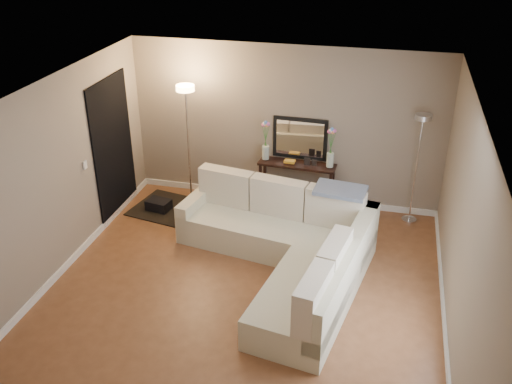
% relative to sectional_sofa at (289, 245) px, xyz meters
% --- Properties ---
extents(floor, '(5.00, 5.50, 0.01)m').
position_rel_sectional_sofa_xyz_m(floor, '(-0.46, -0.78, -0.36)').
color(floor, brown).
rests_on(floor, ground).
extents(ceiling, '(5.00, 5.50, 0.01)m').
position_rel_sectional_sofa_xyz_m(ceiling, '(-0.46, -0.78, 2.25)').
color(ceiling, white).
rests_on(ceiling, ground).
extents(wall_back, '(5.00, 0.02, 2.60)m').
position_rel_sectional_sofa_xyz_m(wall_back, '(-0.46, 1.98, 0.94)').
color(wall_back, gray).
rests_on(wall_back, ground).
extents(wall_front, '(5.00, 0.02, 2.60)m').
position_rel_sectional_sofa_xyz_m(wall_front, '(-0.46, -3.54, 0.94)').
color(wall_front, gray).
rests_on(wall_front, ground).
extents(wall_left, '(0.02, 5.50, 2.60)m').
position_rel_sectional_sofa_xyz_m(wall_left, '(-2.97, -0.78, 0.94)').
color(wall_left, gray).
rests_on(wall_left, ground).
extents(wall_right, '(0.02, 5.50, 2.60)m').
position_rel_sectional_sofa_xyz_m(wall_right, '(2.05, -0.78, 0.94)').
color(wall_right, gray).
rests_on(wall_right, ground).
extents(baseboard_back, '(5.00, 0.03, 0.10)m').
position_rel_sectional_sofa_xyz_m(baseboard_back, '(-0.46, 1.96, -0.31)').
color(baseboard_back, white).
rests_on(baseboard_back, ground).
extents(baseboard_left, '(0.03, 5.50, 0.10)m').
position_rel_sectional_sofa_xyz_m(baseboard_left, '(-2.95, -0.78, -0.31)').
color(baseboard_left, white).
rests_on(baseboard_left, ground).
extents(baseboard_right, '(0.03, 5.50, 0.10)m').
position_rel_sectional_sofa_xyz_m(baseboard_right, '(2.02, -0.78, -0.31)').
color(baseboard_right, white).
rests_on(baseboard_right, ground).
extents(doorway, '(0.02, 1.20, 2.20)m').
position_rel_sectional_sofa_xyz_m(doorway, '(-2.94, 0.92, 0.74)').
color(doorway, black).
rests_on(doorway, ground).
extents(switch_plate, '(0.02, 0.08, 0.12)m').
position_rel_sectional_sofa_xyz_m(switch_plate, '(-2.94, 0.07, 0.84)').
color(switch_plate, white).
rests_on(switch_plate, ground).
extents(sectional_sofa, '(2.87, 3.06, 0.97)m').
position_rel_sectional_sofa_xyz_m(sectional_sofa, '(0.00, 0.00, 0.00)').
color(sectional_sofa, beige).
rests_on(sectional_sofa, floor).
extents(throw_blanket, '(0.74, 0.48, 0.09)m').
position_rel_sectional_sofa_xyz_m(throw_blanket, '(0.59, 0.59, 0.62)').
color(throw_blanket, slate).
rests_on(throw_blanket, sectional_sofa).
extents(console_table, '(1.25, 0.39, 0.76)m').
position_rel_sectional_sofa_xyz_m(console_table, '(-0.29, 1.79, 0.07)').
color(console_table, black).
rests_on(console_table, floor).
extents(leaning_mirror, '(0.88, 0.08, 0.69)m').
position_rel_sectional_sofa_xyz_m(leaning_mirror, '(-0.21, 1.94, 0.77)').
color(leaning_mirror, black).
rests_on(leaning_mirror, console_table).
extents(table_decor, '(0.53, 0.12, 0.12)m').
position_rel_sectional_sofa_xyz_m(table_decor, '(-0.22, 1.75, 0.45)').
color(table_decor, gold).
rests_on(table_decor, console_table).
extents(flower_vase_left, '(0.14, 0.12, 0.65)m').
position_rel_sectional_sofa_xyz_m(flower_vase_left, '(-0.74, 1.81, 0.70)').
color(flower_vase_left, silver).
rests_on(flower_vase_left, console_table).
extents(flower_vase_right, '(0.14, 0.12, 0.65)m').
position_rel_sectional_sofa_xyz_m(flower_vase_right, '(0.31, 1.76, 0.70)').
color(flower_vase_right, silver).
rests_on(flower_vase_right, console_table).
extents(floor_lamp_lit, '(0.33, 0.33, 2.00)m').
position_rel_sectional_sofa_xyz_m(floor_lamp_lit, '(-1.94, 1.52, 1.05)').
color(floor_lamp_lit, silver).
rests_on(floor_lamp_lit, floor).
extents(floor_lamp_unlit, '(0.26, 0.26, 1.76)m').
position_rel_sectional_sofa_xyz_m(floor_lamp_unlit, '(1.61, 1.72, 0.89)').
color(floor_lamp_unlit, silver).
rests_on(floor_lamp_unlit, floor).
extents(charcoal_rug, '(1.46, 1.20, 0.02)m').
position_rel_sectional_sofa_xyz_m(charcoal_rug, '(-2.11, 1.16, -0.35)').
color(charcoal_rug, black).
rests_on(charcoal_rug, floor).
extents(black_bag, '(0.41, 0.33, 0.24)m').
position_rel_sectional_sofa_xyz_m(black_bag, '(-2.35, 1.10, -0.30)').
color(black_bag, black).
rests_on(black_bag, charcoal_rug).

